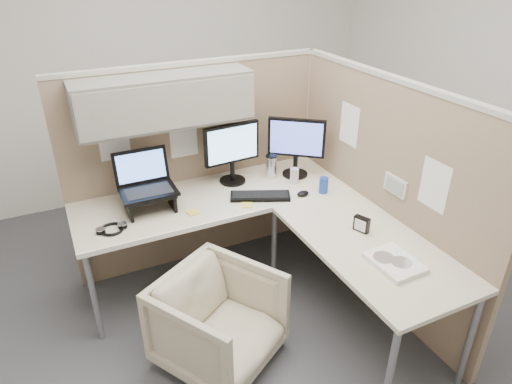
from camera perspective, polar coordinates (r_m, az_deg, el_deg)
name	(u,v)px	position (r m, az deg, el deg)	size (l,w,h in m)	color
ground	(259,314)	(3.40, 0.32, -14.96)	(4.50, 4.50, 0.00)	#3C3D42
partition_back	(183,138)	(3.41, -9.10, 6.72)	(2.00, 0.36, 1.63)	#927860
partition_right	(378,192)	(3.30, 15.06, 0.00)	(0.07, 2.03, 1.63)	#927860
desk	(267,220)	(3.11, 1.40, -3.52)	(2.00, 1.98, 0.73)	beige
office_chair	(219,318)	(2.89, -4.68, -15.39)	(0.65, 0.61, 0.67)	beige
monitor_left	(232,149)	(3.42, -3.02, 5.44)	(0.44, 0.20, 0.47)	black
monitor_right	(296,143)	(3.54, 5.06, 6.16)	(0.37, 0.30, 0.47)	black
laptop_station	(147,189)	(3.19, -13.46, 0.41)	(0.37, 0.32, 0.39)	black
keyboard	(260,196)	(3.30, 0.53, -0.52)	(0.43, 0.14, 0.02)	black
mouse	(303,193)	(3.34, 5.89, -0.18)	(0.09, 0.06, 0.03)	black
travel_mug	(271,166)	(3.57, 1.91, 3.25)	(0.09, 0.09, 0.18)	silver
soda_can_green	(324,185)	(3.38, 8.45, 0.84)	(0.07, 0.07, 0.12)	#1E3FA5
soda_can_silver	(294,176)	(3.50, 4.81, 2.04)	(0.07, 0.07, 0.12)	silver
sticky_note_a	(193,212)	(3.14, -7.93, -2.53)	(0.08, 0.08, 0.01)	yellow
sticky_note_b	(247,205)	(3.20, -1.15, -1.66)	(0.08, 0.08, 0.01)	yellow
sticky_note_c	(168,199)	(3.34, -11.00, -0.82)	(0.08, 0.08, 0.01)	yellow
headphones	(112,229)	(3.06, -17.58, -4.41)	(0.19, 0.16, 0.03)	black
paper_stack	(394,262)	(2.74, 16.92, -8.42)	(0.25, 0.31, 0.03)	white
desk_clock	(361,224)	(2.97, 13.05, -3.94)	(0.08, 0.11, 0.10)	black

